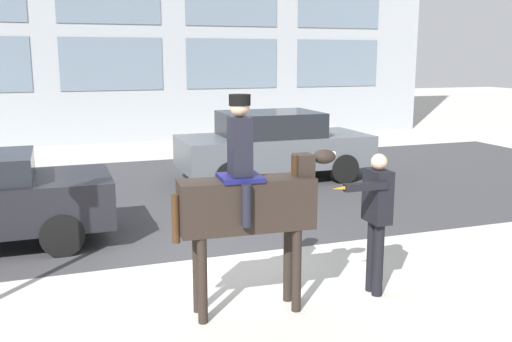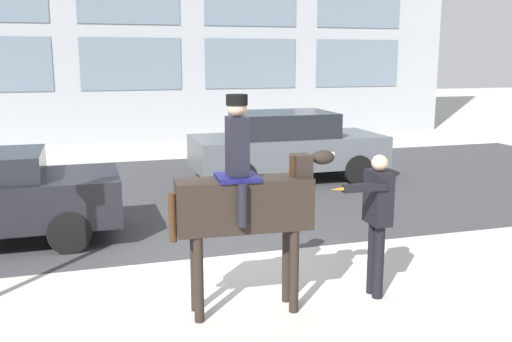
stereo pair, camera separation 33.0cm
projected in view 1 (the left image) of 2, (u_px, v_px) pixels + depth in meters
ground_plane at (212, 270)px, 8.03m from camera, size 80.00×80.00×0.00m
road_surface at (155, 195)px, 12.42m from camera, size 24.34×8.50×0.01m
mounted_horse_lead at (249, 200)px, 6.48m from camera, size 1.94×0.65×2.55m
pedestrian_bystander at (376, 212)px, 7.03m from camera, size 0.83×0.43×1.80m
street_car_far_lane at (273, 145)px, 13.81m from camera, size 4.58×2.05×1.66m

